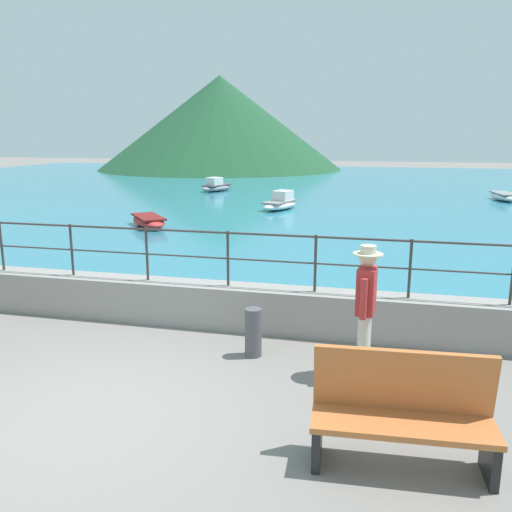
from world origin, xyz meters
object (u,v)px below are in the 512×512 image
(person_walking, at_px, (366,304))
(boat_4, at_px, (504,196))
(bench_far, at_px, (403,410))
(boat_2, at_px, (217,186))
(boat_3, at_px, (281,203))
(boat_0, at_px, (149,221))
(bollard, at_px, (253,332))

(person_walking, relative_size, boat_4, 0.72)
(bench_far, relative_size, boat_2, 0.70)
(bench_far, relative_size, boat_3, 0.70)
(boat_0, relative_size, boat_3, 0.95)
(person_walking, xyz_separation_m, boat_0, (-7.60, 9.81, -0.72))
(person_walking, distance_m, boat_2, 23.15)
(bench_far, xyz_separation_m, person_walking, (-0.44, 1.89, 0.42))
(boat_0, bearing_deg, bench_far, -55.48)
(boat_0, height_order, boat_3, boat_3)
(boat_2, bearing_deg, boat_3, -52.55)
(bench_far, height_order, boat_4, bench_far)
(bench_far, height_order, bollard, bench_far)
(bollard, relative_size, boat_3, 0.29)
(bench_far, distance_m, boat_3, 17.54)
(person_walking, bearing_deg, bollard, 169.98)
(bench_far, distance_m, bollard, 2.96)
(person_walking, relative_size, boat_0, 0.74)
(bench_far, xyz_separation_m, boat_2, (-9.37, 23.24, -0.23))
(person_walking, distance_m, bollard, 1.70)
(bench_far, height_order, person_walking, person_walking)
(person_walking, height_order, boat_4, person_walking)
(boat_3, bearing_deg, bench_far, -74.97)
(person_walking, height_order, boat_3, person_walking)
(bench_far, distance_m, person_walking, 1.99)
(bench_far, relative_size, boat_4, 0.72)
(boat_2, bearing_deg, bench_far, -68.03)
(boat_0, height_order, boat_2, boat_2)
(bollard, xyz_separation_m, boat_4, (7.07, 20.29, -0.10))
(boat_3, height_order, boat_4, boat_3)
(bench_far, xyz_separation_m, boat_4, (5.07, 22.46, -0.30))
(boat_0, relative_size, boat_4, 0.97)
(boat_0, distance_m, boat_4, 16.97)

